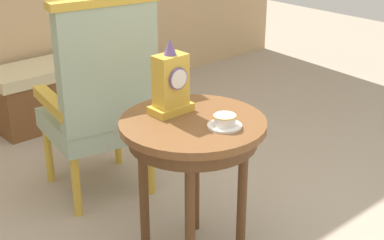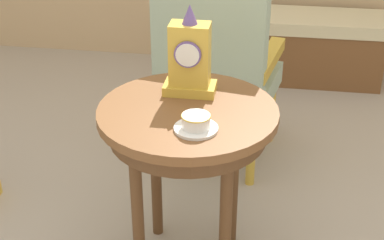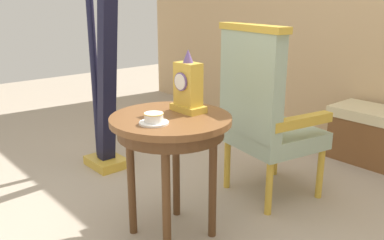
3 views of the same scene
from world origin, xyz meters
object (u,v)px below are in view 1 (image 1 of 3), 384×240
side_table (193,139)px  mantel_clock (171,84)px  armchair (101,97)px  window_bench (65,89)px  teacup_left (225,122)px

side_table → mantel_clock: 0.26m
armchair → window_bench: armchair is taller
window_bench → side_table: bearing=-103.1°
side_table → teacup_left: 0.19m
teacup_left → window_bench: teacup_left is taller
armchair → mantel_clock: bearing=-92.6°
side_table → armchair: 0.74m
side_table → armchair: size_ratio=0.61×
mantel_clock → armchair: 0.66m
side_table → armchair: (0.02, 0.74, -0.02)m
side_table → window_bench: size_ratio=0.63×
teacup_left → side_table: bearing=109.3°
side_table → teacup_left: bearing=-70.7°
side_table → mantel_clock: bearing=95.6°
side_table → mantel_clock: mantel_clock is taller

